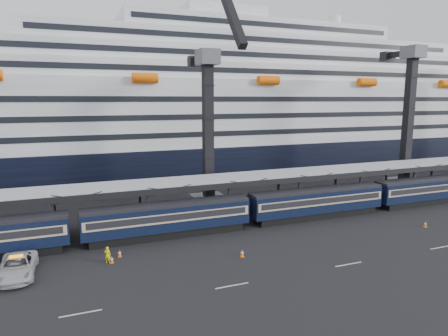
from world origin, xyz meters
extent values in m
plane|color=black|center=(0.00, 0.00, 0.00)|extent=(260.00, 260.00, 0.00)
cube|color=beige|center=(-38.00, -4.00, 0.01)|extent=(3.00, 0.15, 0.02)
cube|color=beige|center=(-26.00, -4.00, 0.01)|extent=(3.00, 0.15, 0.02)
cube|color=beige|center=(-14.00, -4.00, 0.01)|extent=(3.00, 0.15, 0.02)
cube|color=beige|center=(-2.00, -4.00, 0.01)|extent=(3.00, 0.15, 0.02)
cube|color=black|center=(-28.00, 10.00, 0.45)|extent=(17.48, 2.40, 0.90)
cube|color=black|center=(-28.00, 10.00, 2.25)|extent=(19.00, 2.80, 2.70)
cube|color=tan|center=(-28.00, 10.00, 2.55)|extent=(18.62, 2.92, 1.05)
cube|color=black|center=(-28.00, 10.00, 2.60)|extent=(17.86, 2.98, 0.70)
cube|color=black|center=(-28.00, 10.00, 3.75)|extent=(19.00, 2.50, 0.35)
cube|color=black|center=(-8.00, 10.00, 0.45)|extent=(17.48, 2.40, 0.90)
cube|color=black|center=(-8.00, 10.00, 2.25)|extent=(19.00, 2.80, 2.70)
cube|color=tan|center=(-8.00, 10.00, 2.55)|extent=(18.62, 2.92, 1.05)
cube|color=black|center=(-8.00, 10.00, 2.60)|extent=(17.86, 2.98, 0.70)
cube|color=black|center=(-8.00, 10.00, 3.75)|extent=(19.00, 2.50, 0.35)
cube|color=black|center=(12.00, 10.00, 0.45)|extent=(17.48, 2.40, 0.90)
cube|color=black|center=(12.00, 10.00, 2.25)|extent=(19.00, 2.80, 2.70)
cube|color=tan|center=(12.00, 10.00, 2.55)|extent=(18.62, 2.92, 1.05)
cube|color=black|center=(12.00, 10.00, 2.60)|extent=(17.86, 2.98, 0.70)
cube|color=black|center=(12.00, 10.00, 3.75)|extent=(19.00, 2.50, 0.35)
cube|color=#919398|center=(0.00, 14.00, 5.40)|extent=(130.00, 6.00, 0.25)
cube|color=black|center=(0.00, 11.00, 5.10)|extent=(130.00, 0.25, 0.70)
cube|color=black|center=(0.00, 17.00, 5.10)|extent=(130.00, 0.25, 0.70)
cube|color=black|center=(-40.00, 11.20, 2.70)|extent=(0.25, 0.25, 5.40)
cube|color=black|center=(-40.00, 16.80, 2.70)|extent=(0.25, 0.25, 5.40)
cube|color=black|center=(-30.00, 11.20, 2.70)|extent=(0.25, 0.25, 5.40)
cube|color=black|center=(-30.00, 16.80, 2.70)|extent=(0.25, 0.25, 5.40)
cube|color=black|center=(-20.00, 11.20, 2.70)|extent=(0.25, 0.25, 5.40)
cube|color=black|center=(-20.00, 16.80, 2.70)|extent=(0.25, 0.25, 5.40)
cube|color=black|center=(-10.00, 11.20, 2.70)|extent=(0.25, 0.25, 5.40)
cube|color=black|center=(-10.00, 16.80, 2.70)|extent=(0.25, 0.25, 5.40)
cube|color=black|center=(0.00, 11.20, 2.70)|extent=(0.25, 0.25, 5.40)
cube|color=black|center=(0.00, 16.80, 2.70)|extent=(0.25, 0.25, 5.40)
cube|color=black|center=(10.00, 11.20, 2.70)|extent=(0.25, 0.25, 5.40)
cube|color=black|center=(10.00, 16.80, 2.70)|extent=(0.25, 0.25, 5.40)
cube|color=black|center=(20.00, 16.80, 2.70)|extent=(0.25, 0.25, 5.40)
cube|color=black|center=(0.00, 46.00, 3.50)|extent=(200.00, 28.00, 7.00)
cube|color=silver|center=(0.00, 46.00, 13.00)|extent=(190.00, 26.88, 12.00)
cube|color=silver|center=(0.00, 46.00, 20.50)|extent=(160.00, 24.64, 3.00)
cube|color=black|center=(0.00, 33.63, 20.50)|extent=(153.60, 0.12, 0.90)
cube|color=silver|center=(0.00, 46.00, 23.50)|extent=(124.00, 21.84, 3.00)
cube|color=black|center=(0.00, 35.03, 23.50)|extent=(119.04, 0.12, 0.90)
cube|color=silver|center=(0.00, 46.00, 26.50)|extent=(90.00, 19.04, 3.00)
cube|color=black|center=(0.00, 36.43, 26.50)|extent=(86.40, 0.12, 0.90)
cube|color=silver|center=(0.00, 46.00, 29.50)|extent=(56.00, 16.24, 3.00)
cube|color=black|center=(0.00, 37.83, 29.50)|extent=(53.76, 0.12, 0.90)
cube|color=silver|center=(-8.00, 46.00, 32.00)|extent=(16.00, 12.00, 2.50)
cylinder|color=silver|center=(20.00, 46.00, 32.50)|extent=(2.80, 2.80, 3.00)
cylinder|color=#FF6908|center=(-26.00, 31.96, 18.80)|extent=(4.00, 1.60, 1.60)
cylinder|color=#FF6908|center=(-4.00, 31.96, 18.80)|extent=(4.00, 1.60, 1.60)
cylinder|color=#FF6908|center=(18.00, 31.96, 18.80)|extent=(4.00, 1.60, 1.60)
cylinder|color=#FF6908|center=(40.00, 31.96, 18.80)|extent=(4.00, 1.60, 1.60)
cube|color=#4E5056|center=(-20.00, 19.00, 1.00)|extent=(4.50, 4.50, 2.00)
cube|color=black|center=(-20.00, 19.00, 11.00)|extent=(1.30, 1.30, 18.00)
cube|color=#4E5056|center=(-20.00, 19.00, 21.00)|extent=(2.60, 3.20, 2.00)
cube|color=black|center=(-20.00, 21.52, 21.00)|extent=(0.90, 5.04, 0.90)
cube|color=black|center=(-20.00, 24.04, 20.80)|extent=(2.20, 1.60, 1.60)
cube|color=#4E5056|center=(15.00, 18.00, 1.00)|extent=(4.50, 4.50, 2.00)
cube|color=black|center=(15.00, 18.00, 12.00)|extent=(1.30, 1.30, 20.00)
cube|color=#4E5056|center=(15.00, 18.00, 23.00)|extent=(2.60, 3.20, 2.00)
cube|color=black|center=(15.00, 20.80, 23.00)|extent=(0.90, 5.60, 0.90)
cube|color=black|center=(15.00, 23.60, 22.80)|extent=(2.20, 1.60, 1.60)
imported|color=#AEB1B6|center=(-42.95, 4.68, 0.89)|extent=(3.17, 6.51, 1.79)
imported|color=#E3E90C|center=(-35.23, 4.74, 0.82)|extent=(0.70, 0.59, 1.64)
cube|color=#FF6908|center=(-34.87, 4.62, 0.02)|extent=(0.36, 0.36, 0.04)
cone|color=#FF6908|center=(-34.87, 4.62, 0.38)|extent=(0.31, 0.31, 0.69)
cylinder|color=white|center=(-34.87, 4.62, 0.38)|extent=(0.26, 0.26, 0.11)
cube|color=#FF6908|center=(-33.97, 5.92, 0.02)|extent=(0.38, 0.38, 0.04)
cone|color=#FF6908|center=(-33.97, 5.92, 0.40)|extent=(0.32, 0.32, 0.72)
cylinder|color=white|center=(-33.97, 5.92, 0.40)|extent=(0.27, 0.27, 0.12)
cube|color=#FF6908|center=(-22.64, 1.41, 0.02)|extent=(0.40, 0.40, 0.04)
cone|color=#FF6908|center=(-22.64, 1.41, 0.42)|extent=(0.34, 0.34, 0.76)
cylinder|color=white|center=(-22.64, 1.41, 0.42)|extent=(0.29, 0.29, 0.13)
cube|color=#FF6908|center=(2.06, 1.69, 0.02)|extent=(0.39, 0.39, 0.04)
cone|color=#FF6908|center=(2.06, 1.69, 0.41)|extent=(0.33, 0.33, 0.75)
cylinder|color=white|center=(2.06, 1.69, 0.41)|extent=(0.28, 0.28, 0.12)
camera|label=1|loc=(-38.13, -32.89, 15.46)|focal=32.00mm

